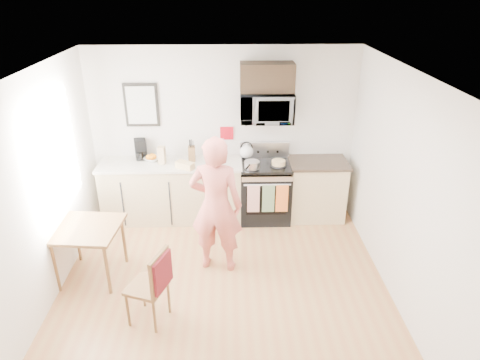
{
  "coord_description": "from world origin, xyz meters",
  "views": [
    {
      "loc": [
        0.08,
        -3.91,
        3.45
      ],
      "look_at": [
        0.22,
        1.0,
        1.12
      ],
      "focal_mm": 32.0,
      "sensor_mm": 36.0,
      "label": 1
    }
  ],
  "objects_px": {
    "dining_table": "(88,233)",
    "chair": "(156,279)",
    "cake": "(278,163)",
    "range": "(265,192)",
    "person": "(216,206)",
    "microwave": "(267,107)"
  },
  "relations": [
    {
      "from": "dining_table",
      "to": "chair",
      "type": "xyz_separation_m",
      "value": [
        0.95,
        -0.83,
        -0.05
      ]
    },
    {
      "from": "dining_table",
      "to": "cake",
      "type": "relative_size",
      "value": 3.09
    },
    {
      "from": "range",
      "to": "person",
      "type": "height_order",
      "value": "person"
    },
    {
      "from": "chair",
      "to": "cake",
      "type": "bearing_deg",
      "value": 75.56
    },
    {
      "from": "dining_table",
      "to": "microwave",
      "type": "bearing_deg",
      "value": 33.77
    },
    {
      "from": "cake",
      "to": "dining_table",
      "type": "bearing_deg",
      "value": -151.54
    },
    {
      "from": "range",
      "to": "dining_table",
      "type": "height_order",
      "value": "range"
    },
    {
      "from": "person",
      "to": "chair",
      "type": "xyz_separation_m",
      "value": [
        -0.61,
        -1.0,
        -0.32
      ]
    },
    {
      "from": "microwave",
      "to": "chair",
      "type": "bearing_deg",
      "value": -119.39
    },
    {
      "from": "microwave",
      "to": "dining_table",
      "type": "height_order",
      "value": "microwave"
    },
    {
      "from": "range",
      "to": "cake",
      "type": "height_order",
      "value": "range"
    },
    {
      "from": "person",
      "to": "dining_table",
      "type": "height_order",
      "value": "person"
    },
    {
      "from": "range",
      "to": "dining_table",
      "type": "bearing_deg",
      "value": -148.09
    },
    {
      "from": "range",
      "to": "microwave",
      "type": "distance_m",
      "value": 1.33
    },
    {
      "from": "person",
      "to": "dining_table",
      "type": "relative_size",
      "value": 2.37
    },
    {
      "from": "cake",
      "to": "microwave",
      "type": "bearing_deg",
      "value": 133.68
    },
    {
      "from": "dining_table",
      "to": "chair",
      "type": "relative_size",
      "value": 0.84
    },
    {
      "from": "person",
      "to": "chair",
      "type": "relative_size",
      "value": 2.0
    },
    {
      "from": "dining_table",
      "to": "cake",
      "type": "xyz_separation_m",
      "value": [
        2.46,
        1.33,
        0.33
      ]
    },
    {
      "from": "person",
      "to": "chair",
      "type": "height_order",
      "value": "person"
    },
    {
      "from": "dining_table",
      "to": "cake",
      "type": "height_order",
      "value": "cake"
    },
    {
      "from": "microwave",
      "to": "dining_table",
      "type": "relative_size",
      "value": 0.99
    }
  ]
}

